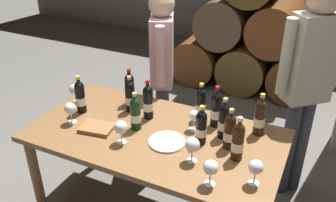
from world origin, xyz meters
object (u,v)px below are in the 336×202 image
dining_table (155,144)px  wine_bottle_7 (216,109)px  wine_bottle_10 (130,89)px  wine_glass_1 (70,109)px  wine_glass_2 (75,90)px  wine_bottle_5 (201,127)px  wine_glass_6 (121,128)px  wine_bottle_8 (238,141)px  wine_bottle_9 (260,117)px  wine_glass_4 (211,168)px  wine_bottle_3 (80,97)px  wine_bottle_1 (135,113)px  tasting_notebook (97,128)px  sommelier_presenting (308,76)px  wine_bottle_0 (230,131)px  taster_seated_left (162,66)px  wine_glass_5 (192,145)px  wine_bottle_2 (130,96)px  wine_glass_3 (194,116)px  wine_bottle_6 (201,104)px  wine_bottle_11 (224,121)px  wine_glass_0 (256,168)px  serving_plate (167,142)px

dining_table → wine_bottle_7: (0.33, 0.27, 0.22)m
wine_bottle_10 → wine_glass_1: size_ratio=1.84×
wine_glass_2 → wine_bottle_5: bearing=-4.8°
wine_glass_1 → wine_glass_6: size_ratio=0.98×
wine_bottle_8 → wine_glass_1: 1.17m
wine_bottle_9 → wine_glass_2: bearing=-172.7°
wine_glass_2 → wine_bottle_10: bearing=23.2°
wine_glass_4 → wine_bottle_3: bearing=163.2°
wine_bottle_1 → tasting_notebook: 0.29m
wine_bottle_3 → sommelier_presenting: bearing=26.2°
wine_bottle_0 → wine_bottle_9: 0.27m
dining_table → wine_glass_6: wine_glass_6 is taller
wine_glass_1 → wine_glass_2: size_ratio=1.01×
wine_glass_4 → tasting_notebook: (-0.88, 0.19, -0.10)m
wine_glass_4 → taster_seated_left: bearing=127.9°
sommelier_presenting → wine_bottle_5: bearing=-126.6°
wine_bottle_3 → wine_glass_5: size_ratio=1.77×
wine_bottle_8 → wine_glass_5: bearing=-149.2°
wine_bottle_3 → wine_bottle_9: wine_bottle_9 is taller
wine_bottle_2 → wine_glass_3: size_ratio=1.87×
wine_bottle_6 → wine_bottle_10: size_ratio=0.96×
wine_glass_5 → wine_bottle_6: bearing=105.5°
dining_table → wine_bottle_7: wine_bottle_7 is taller
wine_glass_3 → taster_seated_left: taster_seated_left is taller
wine_bottle_11 → wine_glass_5: wine_bottle_11 is taller
wine_bottle_6 → wine_bottle_9: size_ratio=0.93×
wine_glass_0 → wine_glass_4: bearing=-153.1°
dining_table → wine_bottle_9: wine_bottle_9 is taller
wine_bottle_1 → wine_bottle_3: 0.48m
wine_bottle_8 → wine_bottle_11: 0.24m
dining_table → wine_bottle_0: (0.49, 0.06, 0.21)m
wine_glass_2 → wine_bottle_6: bearing=11.3°
wine_bottle_1 → wine_glass_1: size_ratio=1.75×
wine_bottle_0 → wine_bottle_7: wine_bottle_7 is taller
wine_glass_4 → wine_glass_6: same height
wine_bottle_0 → wine_glass_0: (0.23, -0.27, -0.01)m
wine_bottle_2 → wine_bottle_9: (0.93, 0.10, 0.01)m
wine_bottle_3 → wine_glass_0: 1.37m
wine_glass_3 → serving_plate: (-0.10, -0.22, -0.10)m
dining_table → wine_bottle_1: wine_bottle_1 is taller
wine_bottle_6 → wine_glass_6: wine_bottle_6 is taller
wine_bottle_5 → wine_glass_2: 1.07m
wine_glass_1 → wine_glass_0: bearing=-3.2°
wine_bottle_5 → wine_bottle_7: wine_bottle_7 is taller
wine_glass_6 → wine_bottle_11: bearing=31.4°
serving_plate → wine_bottle_10: bearing=144.0°
wine_bottle_1 → serving_plate: wine_bottle_1 is taller
wine_bottle_0 → wine_bottle_11: wine_bottle_11 is taller
wine_bottle_8 → wine_glass_0: bearing=-49.3°
wine_glass_0 → wine_glass_2: size_ratio=1.00×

